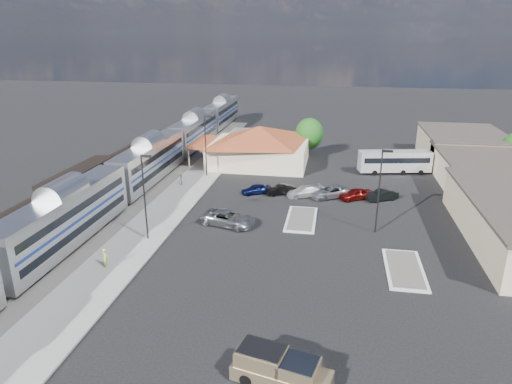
% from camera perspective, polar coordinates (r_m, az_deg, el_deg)
% --- Properties ---
extents(ground, '(280.00, 280.00, 0.00)m').
position_cam_1_polar(ground, '(50.49, 0.95, -4.06)').
color(ground, black).
rests_on(ground, ground).
extents(railbed, '(16.00, 100.00, 0.12)m').
position_cam_1_polar(railbed, '(63.91, -16.80, 0.25)').
color(railbed, '#4C4944').
rests_on(railbed, ground).
extents(platform, '(5.50, 92.00, 0.18)m').
position_cam_1_polar(platform, '(58.71, -9.76, -0.83)').
color(platform, gray).
rests_on(platform, ground).
extents(passenger_train, '(3.00, 104.00, 5.55)m').
position_cam_1_polar(passenger_train, '(65.51, -13.08, 3.62)').
color(passenger_train, silver).
rests_on(passenger_train, ground).
extents(freight_cars, '(2.80, 46.00, 4.00)m').
position_cam_1_polar(freight_cars, '(61.34, -21.16, 0.80)').
color(freight_cars, black).
rests_on(freight_cars, ground).
extents(station_depot, '(18.35, 12.24, 6.20)m').
position_cam_1_polar(station_depot, '(72.76, 0.38, 5.88)').
color(station_depot, beige).
rests_on(station_depot, ground).
extents(buildings_east, '(14.40, 51.40, 4.80)m').
position_cam_1_polar(buildings_east, '(66.02, 27.89, 1.41)').
color(buildings_east, '#C6B28C').
rests_on(buildings_east, ground).
extents(traffic_island_south, '(3.30, 7.50, 0.21)m').
position_cam_1_polar(traffic_island_south, '(51.87, 5.68, -3.38)').
color(traffic_island_south, silver).
rests_on(traffic_island_south, ground).
extents(traffic_island_north, '(3.30, 7.50, 0.21)m').
position_cam_1_polar(traffic_island_north, '(43.27, 18.07, -9.15)').
color(traffic_island_north, silver).
rests_on(traffic_island_north, ground).
extents(lamp_plat_s, '(1.08, 0.25, 9.00)m').
position_cam_1_polar(lamp_plat_s, '(46.10, -13.72, 0.16)').
color(lamp_plat_s, black).
rests_on(lamp_plat_s, ground).
extents(lamp_plat_n, '(1.08, 0.25, 9.00)m').
position_cam_1_polar(lamp_plat_n, '(66.03, -6.25, 6.34)').
color(lamp_plat_n, black).
rests_on(lamp_plat_n, ground).
extents(lamp_lot, '(1.08, 0.25, 9.00)m').
position_cam_1_polar(lamp_lot, '(48.35, 15.30, 0.92)').
color(lamp_lot, black).
rests_on(lamp_lot, ground).
extents(tree_depot, '(4.71, 4.71, 6.63)m').
position_cam_1_polar(tree_depot, '(77.58, 6.68, 7.27)').
color(tree_depot, '#382314').
rests_on(tree_depot, ground).
extents(pickup_truck, '(6.28, 3.45, 2.05)m').
position_cam_1_polar(pickup_truck, '(29.26, 3.23, -21.34)').
color(pickup_truck, '#97815D').
rests_on(pickup_truck, ground).
extents(suv, '(6.54, 4.28, 1.67)m').
position_cam_1_polar(suv, '(50.01, -3.48, -3.29)').
color(suv, '#979A9E').
rests_on(suv, ground).
extents(coach_bus, '(10.85, 4.36, 3.40)m').
position_cam_1_polar(coach_bus, '(71.27, 16.95, 3.77)').
color(coach_bus, silver).
rests_on(coach_bus, ground).
extents(person_a, '(0.55, 0.72, 1.77)m').
position_cam_1_polar(person_a, '(43.18, -18.29, -7.80)').
color(person_a, '#D5D242').
rests_on(person_a, platform).
extents(person_b, '(0.87, 0.97, 1.66)m').
position_cam_1_polar(person_b, '(63.47, -9.39, 1.61)').
color(person_b, silver).
rests_on(person_b, platform).
extents(parked_car_a, '(4.18, 3.19, 1.33)m').
position_cam_1_polar(parked_car_a, '(59.71, 0.00, 0.39)').
color(parked_car_a, '#0D1441').
rests_on(parked_car_a, ground).
extents(parked_car_b, '(4.22, 3.10, 1.33)m').
position_cam_1_polar(parked_car_b, '(59.55, 3.09, 0.31)').
color(parked_car_b, black).
rests_on(parked_car_b, ground).
extents(parked_car_c, '(5.20, 3.87, 1.40)m').
position_cam_1_polar(parked_car_c, '(58.99, 6.14, 0.07)').
color(parked_car_c, silver).
rests_on(parked_car_c, ground).
extents(parked_car_d, '(5.92, 4.92, 1.50)m').
position_cam_1_polar(parked_car_d, '(59.17, 9.25, 0.04)').
color(parked_car_d, gray).
rests_on(parked_car_d, ground).
extents(parked_car_e, '(4.62, 3.60, 1.47)m').
position_cam_1_polar(parked_car_e, '(58.97, 12.35, -0.25)').
color(parked_car_e, maroon).
rests_on(parked_car_e, ground).
extents(parked_car_f, '(4.43, 3.44, 1.40)m').
position_cam_1_polar(parked_car_f, '(59.51, 15.41, -0.36)').
color(parked_car_f, black).
rests_on(parked_car_f, ground).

